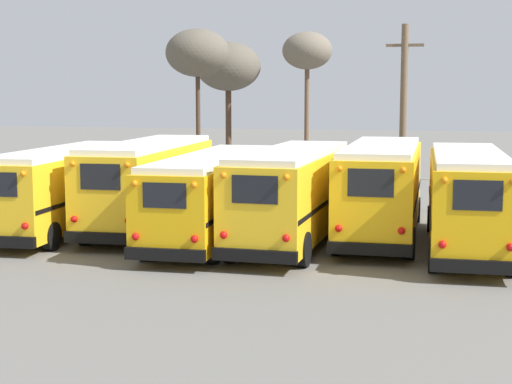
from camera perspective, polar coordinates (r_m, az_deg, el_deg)
The scene contains 12 objects.
ground_plane at distance 28.06m, azimuth 0.14°, elevation -3.25°, with size 160.00×160.00×0.00m, color #66635E.
school_bus_0 at distance 29.70m, azimuth -13.70°, elevation 0.38°, with size 2.64×9.69×3.07m.
school_bus_1 at distance 29.56m, azimuth -7.75°, elevation 0.74°, with size 2.80×9.71×3.30m.
school_bus_2 at distance 27.44m, azimuth -3.12°, elevation -0.08°, with size 2.62×10.79×2.96m.
school_bus_3 at distance 26.53m, azimuth 2.67°, elevation -0.03°, with size 2.90×9.80×3.22m.
school_bus_4 at distance 28.00m, azimuth 9.13°, elevation 0.36°, with size 2.58×9.83×3.31m.
school_bus_5 at distance 26.11m, azimuth 15.13°, elevation -0.40°, with size 2.56×9.52×3.23m.
utility_pole at distance 38.73m, azimuth 10.67°, elevation 5.92°, with size 1.80×0.34×8.35m.
bare_tree_0 at distance 43.51m, azimuth -4.27°, elevation 10.00°, with size 3.49×3.49×8.56m.
bare_tree_1 at distance 49.44m, azimuth 3.75°, elevation 10.10°, with size 3.11×3.11×8.85m.
bare_tree_2 at distance 50.11m, azimuth -2.03°, elevation 9.05°, with size 4.11×4.11×8.27m.
fence_line at distance 34.99m, azimuth 2.80°, elevation 0.48°, with size 22.38×0.06×1.42m.
Camera 1 is at (6.12, -26.90, 5.13)m, focal length 55.00 mm.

